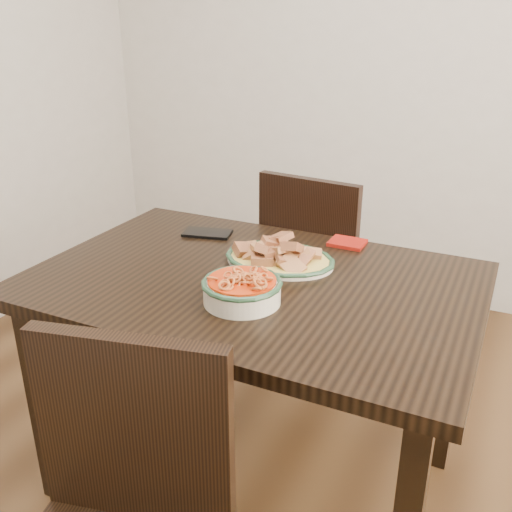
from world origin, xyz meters
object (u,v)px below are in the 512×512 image
at_px(chair_far, 318,264).
at_px(dining_table, 253,305).
at_px(noodle_bowl, 242,287).
at_px(smartphone, 207,233).
at_px(fish_plate, 280,249).

bearing_deg(chair_far, dining_table, 100.53).
relative_size(noodle_bowl, smartphone, 1.31).
height_order(dining_table, chair_far, chair_far).
height_order(dining_table, smartphone, smartphone).
bearing_deg(noodle_bowl, smartphone, 130.18).
height_order(chair_far, fish_plate, chair_far).
bearing_deg(smartphone, chair_far, 48.60).
bearing_deg(chair_far, noodle_bowl, 102.52).
bearing_deg(smartphone, fish_plate, -33.90).
xyz_separation_m(dining_table, fish_plate, (0.03, 0.13, 0.14)).
distance_m(chair_far, noodle_bowl, 0.93).
bearing_deg(chair_far, fish_plate, 104.00).
bearing_deg(fish_plate, dining_table, -101.37).
xyz_separation_m(dining_table, noodle_bowl, (0.04, -0.15, 0.13)).
relative_size(dining_table, noodle_bowl, 5.94).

